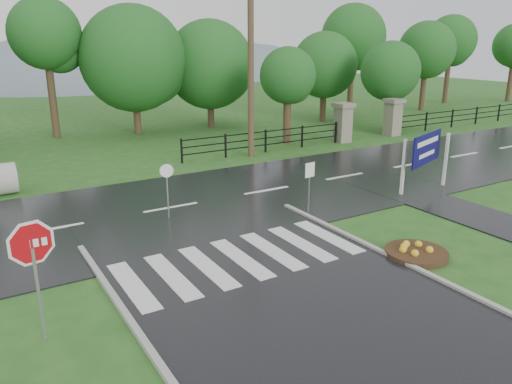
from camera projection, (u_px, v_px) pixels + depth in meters
ground at (371, 356)px, 9.43m from camera, size 120.00×120.00×0.00m
main_road at (171, 209)px, 17.60m from camera, size 90.00×8.00×0.04m
walkway at (473, 216)px, 16.91m from camera, size 2.20×11.00×0.04m
crosswalk at (241, 258)px, 13.50m from camera, size 6.50×2.80×0.02m
pillar_west at (343, 122)px, 28.60m from camera, size 1.00×1.00×2.24m
pillar_east at (393, 116)px, 30.58m from camera, size 1.00×1.00×2.24m
fence_west at (266, 139)px, 26.13m from camera, size 9.58×0.08×1.20m
fence_east at (499, 111)px, 36.04m from camera, size 20.58×0.08×1.20m
hills at (49, 199)px, 68.83m from camera, size 102.00×48.00×48.00m
treeline at (97, 140)px, 29.53m from camera, size 83.20×5.20×10.00m
stop_sign at (33, 254)px, 9.37m from camera, size 1.18×0.26×2.70m
estate_billboard at (426, 151)px, 19.24m from camera, size 2.54×0.94×2.29m
flower_bed at (416, 252)px, 13.72m from camera, size 1.71×1.71×0.34m
reg_sign_small at (310, 177)px, 16.62m from camera, size 0.41×0.07×1.82m
reg_sign_round at (167, 184)px, 16.16m from camera, size 0.43×0.13×1.91m
utility_pole_east at (251, 64)px, 23.99m from camera, size 1.59×0.42×9.03m
entrance_tree_left at (288, 76)px, 27.65m from camera, size 3.14×3.14×5.36m
entrance_tree_right at (390, 72)px, 31.56m from camera, size 3.75×3.75×5.64m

